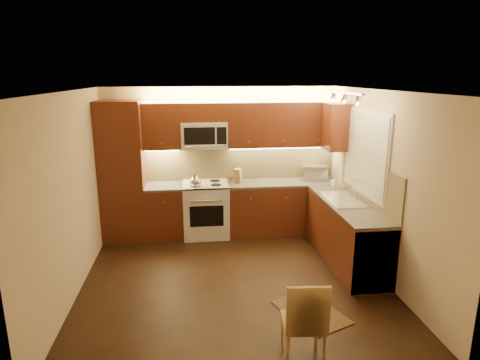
{
  "coord_description": "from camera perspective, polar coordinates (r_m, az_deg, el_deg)",
  "views": [
    {
      "loc": [
        -0.53,
        -5.02,
        2.69
      ],
      "look_at": [
        0.15,
        0.55,
        1.25
      ],
      "focal_mm": 30.76,
      "sensor_mm": 36.0,
      "label": 1
    }
  ],
  "objects": [
    {
      "name": "floor",
      "position": [
        5.72,
        -0.85,
        -13.66
      ],
      "size": [
        4.0,
        4.0,
        0.01
      ],
      "primitive_type": "cube",
      "color": "black",
      "rests_on": "ground"
    },
    {
      "name": "ceiling",
      "position": [
        5.05,
        -0.96,
        12.24
      ],
      "size": [
        4.0,
        4.0,
        0.01
      ],
      "primitive_type": "cube",
      "color": "beige",
      "rests_on": "ground"
    },
    {
      "name": "wall_back",
      "position": [
        7.19,
        -2.59,
        2.81
      ],
      "size": [
        4.0,
        0.01,
        2.5
      ],
      "primitive_type": "cube",
      "color": "#CBB494",
      "rests_on": "ground"
    },
    {
      "name": "wall_front",
      "position": [
        3.39,
        2.75,
        -10.75
      ],
      "size": [
        4.0,
        0.01,
        2.5
      ],
      "primitive_type": "cube",
      "color": "#CBB494",
      "rests_on": "ground"
    },
    {
      "name": "wall_left",
      "position": [
        5.43,
        -22.42,
        -2.11
      ],
      "size": [
        0.01,
        4.0,
        2.5
      ],
      "primitive_type": "cube",
      "color": "#CBB494",
      "rests_on": "ground"
    },
    {
      "name": "wall_right",
      "position": [
        5.8,
        19.15,
        -0.79
      ],
      "size": [
        0.01,
        4.0,
        2.5
      ],
      "primitive_type": "cube",
      "color": "#CBB494",
      "rests_on": "ground"
    },
    {
      "name": "pantry",
      "position": [
        6.99,
        -16.01,
        1.08
      ],
      "size": [
        0.7,
        0.6,
        2.3
      ],
      "primitive_type": "cube",
      "color": "#4A1A10",
      "rests_on": "floor"
    },
    {
      "name": "base_cab_back_left",
      "position": [
        7.1,
        -10.33,
        -4.4
      ],
      "size": [
        0.62,
        0.6,
        0.86
      ],
      "primitive_type": "cube",
      "color": "#4A1A10",
      "rests_on": "floor"
    },
    {
      "name": "counter_back_left",
      "position": [
        6.98,
        -10.5,
        -0.9
      ],
      "size": [
        0.62,
        0.6,
        0.04
      ],
      "primitive_type": "cube",
      "color": "#3E3C38",
      "rests_on": "base_cab_back_left"
    },
    {
      "name": "base_cab_back_right",
      "position": [
        7.26,
        5.9,
        -3.83
      ],
      "size": [
        1.92,
        0.6,
        0.86
      ],
      "primitive_type": "cube",
      "color": "#4A1A10",
      "rests_on": "floor"
    },
    {
      "name": "counter_back_right",
      "position": [
        7.13,
        5.99,
        -0.39
      ],
      "size": [
        1.92,
        0.6,
        0.04
      ],
      "primitive_type": "cube",
      "color": "#3E3C38",
      "rests_on": "base_cab_back_right"
    },
    {
      "name": "base_cab_right",
      "position": [
        6.28,
        14.47,
        -7.18
      ],
      "size": [
        0.6,
        2.0,
        0.86
      ],
      "primitive_type": "cube",
      "color": "#4A1A10",
      "rests_on": "floor"
    },
    {
      "name": "counter_right",
      "position": [
        6.13,
        14.73,
        -3.26
      ],
      "size": [
        0.6,
        2.0,
        0.04
      ],
      "primitive_type": "cube",
      "color": "#3E3C38",
      "rests_on": "base_cab_right"
    },
    {
      "name": "dishwasher",
      "position": [
        5.69,
        17.02,
        -9.69
      ],
      "size": [
        0.58,
        0.6,
        0.84
      ],
      "primitive_type": "cube",
      "color": "silver",
      "rests_on": "floor"
    },
    {
      "name": "backsplash_back",
      "position": [
        7.22,
        0.19,
        2.48
      ],
      "size": [
        3.3,
        0.02,
        0.6
      ],
      "primitive_type": "cube",
      "color": "tan",
      "rests_on": "wall_back"
    },
    {
      "name": "backsplash_right",
      "position": [
        6.16,
        17.43,
        -0.28
      ],
      "size": [
        0.02,
        2.0,
        0.6
      ],
      "primitive_type": "cube",
      "color": "tan",
      "rests_on": "wall_right"
    },
    {
      "name": "upper_cab_back_left",
      "position": [
        6.91,
        -10.81,
        7.36
      ],
      "size": [
        0.62,
        0.35,
        0.75
      ],
      "primitive_type": "cube",
      "color": "#4A1A10",
      "rests_on": "wall_back"
    },
    {
      "name": "upper_cab_back_right",
      "position": [
        7.07,
        5.97,
        7.69
      ],
      "size": [
        1.92,
        0.35,
        0.75
      ],
      "primitive_type": "cube",
      "color": "#4A1A10",
      "rests_on": "wall_back"
    },
    {
      "name": "upper_cab_bridge",
      "position": [
        6.88,
        -5.08,
        9.37
      ],
      "size": [
        0.76,
        0.35,
        0.31
      ],
      "primitive_type": "cube",
      "color": "#4A1A10",
      "rests_on": "wall_back"
    },
    {
      "name": "upper_cab_right_corner",
      "position": [
        6.89,
        13.2,
        7.21
      ],
      "size": [
        0.35,
        0.5,
        0.75
      ],
      "primitive_type": "cube",
      "color": "#4A1A10",
      "rests_on": "wall_right"
    },
    {
      "name": "stove",
      "position": [
        7.06,
        -4.75,
        -4.08
      ],
      "size": [
        0.76,
        0.65,
        0.92
      ],
      "primitive_type": null,
      "color": "silver",
      "rests_on": "floor"
    },
    {
      "name": "microwave",
      "position": [
        6.9,
        -5.01,
        6.25
      ],
      "size": [
        0.76,
        0.38,
        0.44
      ],
      "primitive_type": null,
      "color": "silver",
      "rests_on": "wall_back"
    },
    {
      "name": "window_frame",
      "position": [
        6.21,
        17.1,
        3.64
      ],
      "size": [
        0.03,
        1.44,
        1.24
      ],
      "primitive_type": "cube",
      "color": "silver",
      "rests_on": "wall_right"
    },
    {
      "name": "window_blinds",
      "position": [
        6.2,
        16.93,
        3.64
      ],
      "size": [
        0.02,
        1.36,
        1.16
      ],
      "primitive_type": "cube",
      "color": "silver",
      "rests_on": "wall_right"
    },
    {
      "name": "sink",
      "position": [
        6.24,
        14.28,
        -2.02
      ],
      "size": [
        0.52,
        0.86,
        0.15
      ],
      "primitive_type": null,
      "color": "silver",
      "rests_on": "counter_right"
    },
    {
      "name": "faucet",
      "position": [
        6.29,
        15.86,
        -1.29
      ],
      "size": [
        0.2,
        0.04,
        0.3
      ],
      "primitive_type": null,
      "color": "silver",
      "rests_on": "counter_right"
    },
    {
      "name": "track_light_bar",
      "position": [
        5.81,
        14.33,
        11.69
      ],
      "size": [
        0.04,
        1.2,
        0.03
      ],
      "primitive_type": "cube",
      "color": "silver",
      "rests_on": "ceiling"
    },
    {
      "name": "kettle",
      "position": [
        6.71,
        -6.2,
        -0.03
      ],
      "size": [
        0.25,
        0.25,
        0.22
      ],
      "primitive_type": null,
      "rotation": [
        0.0,
        0.0,
        -0.42
      ],
      "color": "silver",
      "rests_on": "stove"
    },
    {
      "name": "toaster_oven",
      "position": [
        7.37,
        10.27,
        1.09
      ],
      "size": [
        0.46,
        0.38,
        0.25
      ],
      "primitive_type": "cube",
      "rotation": [
        0.0,
        0.0,
        -0.16
      ],
      "color": "silver",
      "rests_on": "counter_back_right"
    },
    {
      "name": "knife_block",
      "position": [
        7.01,
        -0.29,
        0.6
      ],
      "size": [
        0.17,
        0.2,
        0.24
      ],
      "primitive_type": "cube",
      "rotation": [
        0.0,
        0.0,
        -0.38
      ],
      "color": "olive",
      "rests_on": "counter_back_right"
    },
    {
      "name": "spice_jar_a",
      "position": [
        7.23,
        -0.04,
        0.41
      ],
      "size": [
        0.06,
        0.06,
        0.09
      ],
      "primitive_type": "cylinder",
      "rotation": [
        0.0,
        0.0,
        0.36
      ],
      "color": "silver",
      "rests_on": "counter_back_right"
    },
    {
      "name": "spice_jar_b",
      "position": [
        7.22,
        -0.5,
        0.39
      ],
      "size": [
        0.06,
        0.06,
        0.09
      ],
      "primitive_type": "cylinder",
      "rotation": [
        0.0,
        0.0,
        -0.39
      ],
      "color": "olive",
      "rests_on": "counter_back_right"
    },
    {
      "name": "spice_jar_c",
      "position": [
        7.13,
        2.28,
        0.2
      ],
      "size": [
        0.05,
        0.05,
        0.09
      ],
      "primitive_type": "cylinder",
      "rotation": [
        0.0,
        0.0,
        -0.15
      ],
      "color": "silver",
      "rests_on": "counter_back_right"
    },
    {
      "name": "spice_jar_d",
      "position": [
        7.1,
        -1.33,
        0.16
      ],
      "size": [
        0.05,
        0.05,
        0.09
      ],
      "primitive_type": "cylinder",
      "rotation": [
        0.0,
        0.0,
        -0.27
      ],
      "color": "#915F2B",
      "rests_on": "counter_back_right"
    },
    {
      "name": "soap_bottle",
      "position": [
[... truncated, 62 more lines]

